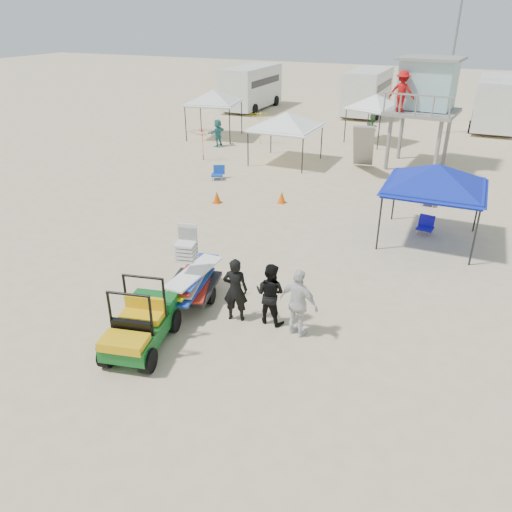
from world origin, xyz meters
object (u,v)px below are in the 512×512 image
at_px(surf_trailer, 190,275).
at_px(lifeguard_tower, 424,89).
at_px(canopy_blue, 438,168).
at_px(utility_cart, 138,320).
at_px(man_left, 235,290).

distance_m(surf_trailer, lifeguard_tower, 16.88).
bearing_deg(canopy_blue, surf_trailer, -128.13).
relative_size(utility_cart, lifeguard_tower, 0.47).
bearing_deg(man_left, canopy_blue, -132.82).
bearing_deg(lifeguard_tower, surf_trailer, -102.46).
bearing_deg(canopy_blue, man_left, -118.43).
xyz_separation_m(utility_cart, lifeguard_tower, (3.59, 18.55, 3.04)).
bearing_deg(man_left, utility_cart, 38.82).
distance_m(man_left, canopy_blue, 8.36).
bearing_deg(canopy_blue, lifeguard_tower, 101.09).
xyz_separation_m(utility_cart, surf_trailer, (0.00, 2.33, 0.02)).
height_order(surf_trailer, canopy_blue, canopy_blue).
bearing_deg(lifeguard_tower, man_left, -97.14).
height_order(utility_cart, man_left, man_left).
height_order(surf_trailer, man_left, surf_trailer).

